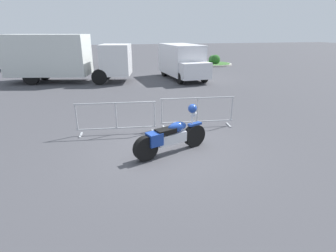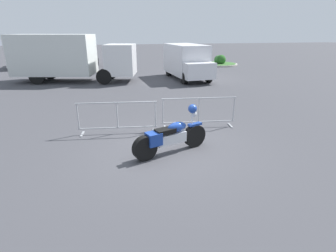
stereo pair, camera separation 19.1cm
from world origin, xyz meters
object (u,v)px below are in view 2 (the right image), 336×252
Objects in this scene: parked_car_red at (55,58)px; parked_car_black at (87,59)px; crowd_barrier_near at (117,117)px; box_truck at (68,56)px; delivery_van at (187,61)px; motorcycle at (171,136)px; crowd_barrier_far at (199,112)px; pedestrian at (202,60)px; parked_car_white at (20,60)px.

parked_car_red reaches higher than parked_car_black.
box_truck reaches higher than crowd_barrier_near.
parked_car_red reaches higher than crowd_barrier_near.
crowd_barrier_near is 0.50× the size of delivery_van.
motorcycle is 0.53× the size of parked_car_black.
motorcycle is at bearing -127.64° from crowd_barrier_far.
crowd_barrier_near is 10.57m from box_truck.
motorcycle is at bearing -172.07° from parked_car_red.
crowd_barrier_near is 1.52× the size of pedestrian.
crowd_barrier_far is 13.64m from pedestrian.
crowd_barrier_far is 18.85m from parked_car_black.
delivery_van is at bearing 120.80° from pedestrian.
crowd_barrier_near is at bearing -166.12° from parked_car_white.
crowd_barrier_near is 0.32× the size of box_truck.
parked_car_black is (2.89, -0.29, -0.09)m from parked_car_red.
parked_car_black is at bearing 98.83° from box_truck.
motorcycle is 20.29m from parked_car_black.
motorcycle is 2.27m from crowd_barrier_far.
box_truck is (-5.54, 10.15, 1.08)m from crowd_barrier_far.
delivery_van is 13.51m from parked_car_red.
crowd_barrier_near and crowd_barrier_far have the same top height.
delivery_van is (3.67, 11.41, 0.75)m from motorcycle.
crowd_barrier_far is at bearing 0.00° from crowd_barrier_near.
motorcycle is 12.01m from delivery_van.
delivery_van is at bearing 62.24° from crowd_barrier_near.
motorcycle is 0.86× the size of crowd_barrier_far.
delivery_van is 1.15× the size of parked_car_white.
parked_car_white reaches higher than crowd_barrier_near.
delivery_van is 3.97m from pedestrian.
crowd_barrier_near is 2.77m from crowd_barrier_far.
box_truck reaches higher than parked_car_black.
delivery_van reaches higher than pedestrian.
crowd_barrier_near is 0.54× the size of parked_car_red.
parked_car_red reaches higher than parked_car_white.
crowd_barrier_far is 1.52× the size of pedestrian.
crowd_barrier_far is at bearing 32.51° from motorcycle.
crowd_barrier_far is at bearing -159.23° from parked_car_white.
parked_car_white is (-13.09, 8.58, -0.51)m from delivery_van.
parked_car_red is (-5.15, 18.45, 0.21)m from crowd_barrier_near.
parked_car_black is at bearing -105.60° from parked_car_red.
parked_car_black is at bearing 80.51° from motorcycle.
pedestrian is at bearing 60.32° from crowd_barrier_near.
parked_car_white is at bearing 46.62° from pedestrian.
parked_car_white is at bearing 120.72° from crowd_barrier_far.
crowd_barrier_far is 9.90m from delivery_van.
crowd_barrier_far is 0.54× the size of parked_car_red.
parked_car_white is 5.77m from parked_car_black.
crowd_barrier_far is (2.77, 0.00, 0.00)m from crowd_barrier_near.
parked_car_black reaches higher than crowd_barrier_far.
parked_car_black is at bearing 105.50° from crowd_barrier_far.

